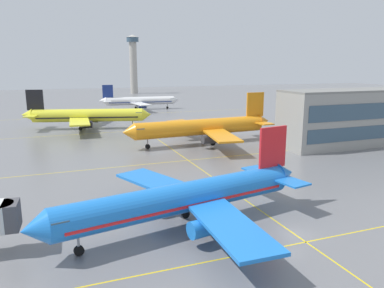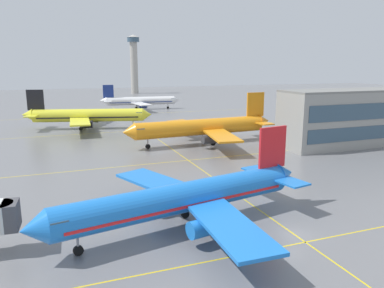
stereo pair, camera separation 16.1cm
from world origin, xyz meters
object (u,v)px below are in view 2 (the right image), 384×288
Objects in this scene: airliner_second_row at (203,127)px; airliner_third_row at (87,116)px; control_tower at (134,60)px; airliner_far_left_stand at (140,101)px; airliner_front_gate at (185,198)px.

airliner_second_row is 1.03× the size of airliner_third_row.
control_tower is (19.68, 178.34, 19.16)m from airliner_second_row.
airliner_far_left_stand is at bearing 88.94° from airliner_second_row.
control_tower is (18.20, 98.50, 19.64)m from airliner_far_left_stand.
airliner_third_row is at bearing 93.60° from airliner_front_gate.
airliner_third_row is 0.97× the size of control_tower.
airliner_far_left_stand is (27.23, 45.87, -0.40)m from airliner_third_row.
airliner_second_row is at bearing -96.30° from control_tower.
airliner_second_row is 1.12× the size of airliner_far_left_stand.
control_tower reaches higher than airliner_far_left_stand.
control_tower is (45.43, 144.37, 19.24)m from airliner_third_row.
control_tower reaches higher than airliner_third_row.
control_tower is at bearing 79.76° from airliner_front_gate.
airliner_front_gate is at bearing -86.40° from airliner_third_row.
control_tower is at bearing 72.53° from airliner_third_row.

